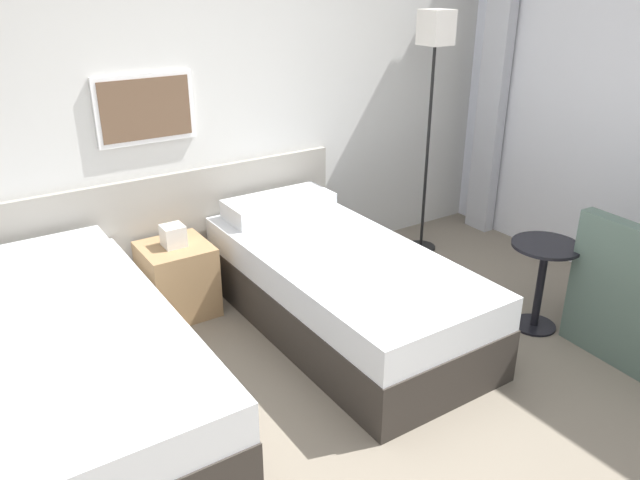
% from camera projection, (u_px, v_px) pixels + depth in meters
% --- Properties ---
extents(ground_plane, '(16.00, 16.00, 0.00)m').
position_uv_depth(ground_plane, '(379.00, 427.00, 3.17)').
color(ground_plane, slate).
extents(wall_headboard, '(10.00, 0.10, 2.70)m').
position_uv_depth(wall_headboard, '(198.00, 106.00, 4.17)').
color(wall_headboard, silver).
rests_on(wall_headboard, ground_plane).
extents(bed_near_door, '(0.96, 2.03, 0.66)m').
position_uv_depth(bed_near_door, '(82.00, 369.00, 3.17)').
color(bed_near_door, '#332D28').
rests_on(bed_near_door, ground_plane).
extents(bed_near_window, '(0.96, 2.03, 0.66)m').
position_uv_depth(bed_near_window, '(340.00, 287.00, 3.98)').
color(bed_near_window, '#332D28').
rests_on(bed_near_window, ground_plane).
extents(nightstand, '(0.44, 0.44, 0.63)m').
position_uv_depth(nightstand, '(178.00, 278.00, 4.15)').
color(nightstand, '#9E7A51').
rests_on(nightstand, ground_plane).
extents(floor_lamp, '(0.24, 0.24, 1.88)m').
position_uv_depth(floor_lamp, '(434.00, 58.00, 4.60)').
color(floor_lamp, black).
rests_on(floor_lamp, ground_plane).
extents(side_table, '(0.42, 0.42, 0.59)m').
position_uv_depth(side_table, '(542.00, 270.00, 3.91)').
color(side_table, black).
rests_on(side_table, ground_plane).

